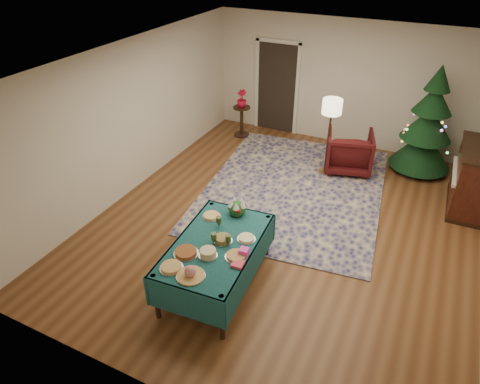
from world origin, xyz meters
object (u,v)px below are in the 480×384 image
at_px(buffet_table, 216,252).
at_px(armchair, 349,150).
at_px(side_table, 242,122).
at_px(gift_box, 244,252).
at_px(floor_lamp, 332,111).
at_px(christmas_tree, 428,126).
at_px(piano, 472,179).
at_px(potted_plant, 242,102).

bearing_deg(buffet_table, armchair, 78.45).
bearing_deg(armchair, side_table, -27.35).
bearing_deg(gift_box, floor_lamp, 89.72).
height_order(gift_box, christmas_tree, christmas_tree).
relative_size(gift_box, armchair, 0.13).
height_order(side_table, piano, piano).
distance_m(potted_plant, christmas_tree, 3.97).
relative_size(floor_lamp, potted_plant, 3.87).
relative_size(buffet_table, gift_box, 16.70).
xyz_separation_m(christmas_tree, piano, (0.92, -1.06, -0.40)).
height_order(side_table, potted_plant, potted_plant).
relative_size(side_table, piano, 0.53).
relative_size(gift_box, floor_lamp, 0.07).
distance_m(floor_lamp, christmas_tree, 1.96).
xyz_separation_m(buffet_table, gift_box, (0.43, -0.04, 0.19)).
bearing_deg(buffet_table, potted_plant, 111.71).
bearing_deg(christmas_tree, potted_plant, -178.81).
xyz_separation_m(buffet_table, christmas_tree, (2.14, 4.69, 0.39)).
relative_size(christmas_tree, piano, 1.60).
xyz_separation_m(gift_box, christmas_tree, (1.70, 4.73, 0.20)).
relative_size(potted_plant, piano, 0.30).
distance_m(buffet_table, floor_lamp, 3.84).
height_order(armchair, floor_lamp, floor_lamp).
xyz_separation_m(gift_box, potted_plant, (-2.27, 4.64, 0.06)).
bearing_deg(floor_lamp, armchair, 38.92).
height_order(buffet_table, floor_lamp, floor_lamp).
height_order(floor_lamp, piano, floor_lamp).
xyz_separation_m(gift_box, floor_lamp, (0.02, 3.78, 0.54)).
bearing_deg(side_table, christmas_tree, 1.19).
height_order(armchair, piano, piano).
xyz_separation_m(armchair, side_table, (-2.66, 0.56, -0.11)).
bearing_deg(christmas_tree, side_table, -178.81).
relative_size(armchair, floor_lamp, 0.59).
bearing_deg(piano, buffet_table, -130.12).
bearing_deg(gift_box, potted_plant, 116.02).
bearing_deg(buffet_table, side_table, 111.71).
bearing_deg(buffet_table, piano, 49.88).
relative_size(buffet_table, christmas_tree, 0.89).
bearing_deg(piano, gift_box, -125.55).
bearing_deg(christmas_tree, piano, -49.16).
xyz_separation_m(armchair, piano, (2.23, -0.42, 0.11)).
bearing_deg(potted_plant, floor_lamp, -20.64).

